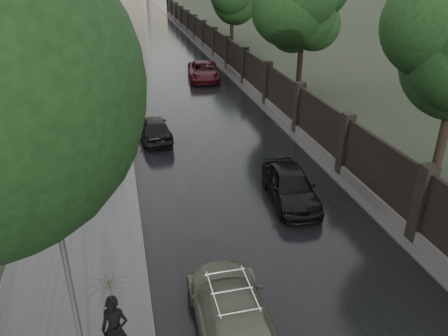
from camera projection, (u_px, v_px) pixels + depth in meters
fence_right at (222, 52)px, 37.43m from camera, size 0.45×75.72×2.70m
tree_left_far at (57, 5)px, 31.17m from camera, size 4.25×4.25×7.39m
tree_right_b at (303, 17)px, 27.57m from camera, size 4.08×4.08×7.01m
lamp_post at (74, 304)px, 7.88m from camera, size 0.25×0.12×5.11m
traffic_light at (116, 57)px, 28.81m from camera, size 0.16×0.32×4.00m
volga_sedan at (232, 313)px, 10.44m from camera, size 1.96×4.50×1.29m
hatchback_left at (154, 128)px, 21.86m from camera, size 1.77×3.77×1.25m
car_right_near at (290, 185)px, 16.25m from camera, size 1.92×4.04×1.33m
car_right_far at (204, 71)px, 32.64m from camera, size 2.73×5.00×1.33m
pedestrian_umbrella at (111, 297)px, 9.14m from camera, size 1.21×1.22×2.61m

